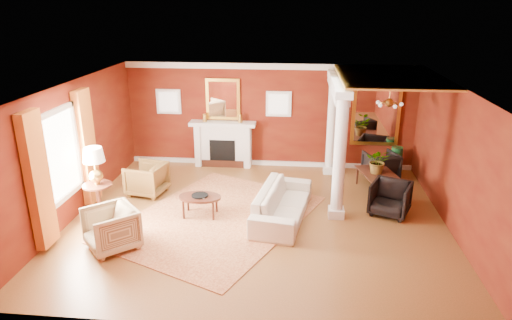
# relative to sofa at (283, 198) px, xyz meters

# --- Properties ---
(ground) EXTENTS (8.00, 8.00, 0.00)m
(ground) POSITION_rel_sofa_xyz_m (-0.53, -0.12, -0.47)
(ground) COLOR brown
(ground) RESTS_ON ground
(room_shell) EXTENTS (8.04, 7.04, 2.92)m
(room_shell) POSITION_rel_sofa_xyz_m (-0.53, -0.12, 1.55)
(room_shell) COLOR maroon
(room_shell) RESTS_ON ground
(fireplace) EXTENTS (1.85, 0.42, 1.29)m
(fireplace) POSITION_rel_sofa_xyz_m (-1.83, 3.19, 0.18)
(fireplace) COLOR silver
(fireplace) RESTS_ON ground
(overmantel_mirror) EXTENTS (0.95, 0.07, 1.15)m
(overmantel_mirror) POSITION_rel_sofa_xyz_m (-1.83, 3.33, 1.43)
(overmantel_mirror) COLOR yellow
(overmantel_mirror) RESTS_ON fireplace
(flank_window_left) EXTENTS (0.70, 0.07, 0.70)m
(flank_window_left) POSITION_rel_sofa_xyz_m (-3.38, 3.34, 1.33)
(flank_window_left) COLOR silver
(flank_window_left) RESTS_ON room_shell
(flank_window_right) EXTENTS (0.70, 0.07, 0.70)m
(flank_window_right) POSITION_rel_sofa_xyz_m (-0.28, 3.34, 1.33)
(flank_window_right) COLOR silver
(flank_window_right) RESTS_ON room_shell
(left_window) EXTENTS (0.21, 2.55, 2.60)m
(left_window) POSITION_rel_sofa_xyz_m (-4.42, -0.72, 0.96)
(left_window) COLOR white
(left_window) RESTS_ON room_shell
(column_front) EXTENTS (0.36, 0.36, 2.80)m
(column_front) POSITION_rel_sofa_xyz_m (1.17, 0.18, 0.96)
(column_front) COLOR silver
(column_front) RESTS_ON ground
(column_back) EXTENTS (0.36, 0.36, 2.80)m
(column_back) POSITION_rel_sofa_xyz_m (1.17, 2.88, 0.96)
(column_back) COLOR silver
(column_back) RESTS_ON ground
(header_beam) EXTENTS (0.30, 3.20, 0.32)m
(header_beam) POSITION_rel_sofa_xyz_m (1.17, 1.78, 2.15)
(header_beam) COLOR silver
(header_beam) RESTS_ON column_front
(amber_ceiling) EXTENTS (2.30, 3.40, 0.04)m
(amber_ceiling) POSITION_rel_sofa_xyz_m (2.32, 1.63, 2.40)
(amber_ceiling) COLOR gold
(amber_ceiling) RESTS_ON room_shell
(dining_mirror) EXTENTS (1.30, 0.07, 1.70)m
(dining_mirror) POSITION_rel_sofa_xyz_m (2.37, 3.33, 1.08)
(dining_mirror) COLOR yellow
(dining_mirror) RESTS_ON room_shell
(chandelier) EXTENTS (0.60, 0.62, 0.75)m
(chandelier) POSITION_rel_sofa_xyz_m (2.37, 1.68, 1.78)
(chandelier) COLOR #BA903A
(chandelier) RESTS_ON room_shell
(crown_trim) EXTENTS (8.00, 0.08, 0.16)m
(crown_trim) POSITION_rel_sofa_xyz_m (-0.53, 3.34, 2.35)
(crown_trim) COLOR silver
(crown_trim) RESTS_ON room_shell
(base_trim) EXTENTS (8.00, 0.08, 0.12)m
(base_trim) POSITION_rel_sofa_xyz_m (-0.53, 3.34, -0.41)
(base_trim) COLOR silver
(base_trim) RESTS_ON ground
(rug) EXTENTS (4.86, 5.40, 0.02)m
(rug) POSITION_rel_sofa_xyz_m (-1.43, -0.17, -0.46)
(rug) COLOR maroon
(rug) RESTS_ON ground
(sofa) EXTENTS (1.07, 2.47, 0.94)m
(sofa) POSITION_rel_sofa_xyz_m (0.00, 0.00, 0.00)
(sofa) COLOR #F0E3CA
(sofa) RESTS_ON ground
(armchair_leopard) EXTENTS (0.93, 0.97, 0.86)m
(armchair_leopard) POSITION_rel_sofa_xyz_m (-3.35, 1.00, -0.04)
(armchair_leopard) COLOR black
(armchair_leopard) RESTS_ON ground
(armchair_stripe) EXTENTS (1.20, 1.21, 0.91)m
(armchair_stripe) POSITION_rel_sofa_xyz_m (-3.19, -1.59, -0.01)
(armchair_stripe) COLOR #CAB486
(armchair_stripe) RESTS_ON ground
(coffee_table) EXTENTS (0.93, 0.93, 0.47)m
(coffee_table) POSITION_rel_sofa_xyz_m (-1.80, -0.07, -0.04)
(coffee_table) COLOR black
(coffee_table) RESTS_ON ground
(coffee_book) EXTENTS (0.18, 0.03, 0.25)m
(coffee_book) POSITION_rel_sofa_xyz_m (-1.85, -0.09, 0.13)
(coffee_book) COLOR black
(coffee_book) RESTS_ON coffee_table
(side_table) EXTENTS (0.63, 0.63, 1.57)m
(side_table) POSITION_rel_sofa_xyz_m (-4.03, -0.23, 0.59)
(side_table) COLOR black
(side_table) RESTS_ON ground
(dining_table) EXTENTS (0.81, 1.49, 0.79)m
(dining_table) POSITION_rel_sofa_xyz_m (2.32, 1.58, -0.07)
(dining_table) COLOR black
(dining_table) RESTS_ON ground
(dining_chair_near) EXTENTS (1.03, 1.00, 0.82)m
(dining_chair_near) POSITION_rel_sofa_xyz_m (2.36, 0.43, -0.06)
(dining_chair_near) COLOR black
(dining_chair_near) RESTS_ON ground
(dining_chair_far) EXTENTS (0.97, 0.94, 0.80)m
(dining_chair_far) POSITION_rel_sofa_xyz_m (2.49, 2.57, -0.07)
(dining_chair_far) COLOR black
(dining_chair_far) RESTS_ON ground
(green_urn) EXTENTS (0.34, 0.34, 0.81)m
(green_urn) POSITION_rel_sofa_xyz_m (2.94, 2.88, -0.15)
(green_urn) COLOR #133C1A
(green_urn) RESTS_ON ground
(potted_plant) EXTENTS (0.70, 0.74, 0.49)m
(potted_plant) POSITION_rel_sofa_xyz_m (2.25, 1.66, 0.57)
(potted_plant) COLOR #26591E
(potted_plant) RESTS_ON dining_table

